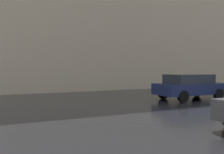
{
  "coord_description": "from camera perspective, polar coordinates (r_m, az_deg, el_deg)",
  "views": [
    {
      "loc": [
        -5.37,
        -5.1,
        1.8
      ],
      "look_at": [
        7.27,
        -11.12,
        1.27
      ],
      "focal_mm": 40.6,
      "sensor_mm": 36.0,
      "label": 1
    }
  ],
  "objects": [
    {
      "name": "car_navy",
      "position": [
        14.82,
        17.17,
        -1.95
      ],
      "size": [
        1.85,
        4.1,
        1.41
      ],
      "color": "navy",
      "rests_on": "ground_plane"
    }
  ]
}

